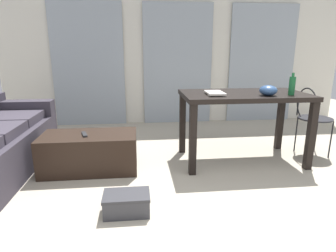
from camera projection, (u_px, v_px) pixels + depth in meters
name	position (u px, v px, depth m)	size (l,w,h in m)	color
ground_plane	(205.00, 170.00, 3.04)	(8.77, 8.77, 0.00)	#B2A893
wall_back	(177.00, 52.00, 4.87)	(5.82, 0.10, 2.41)	silver
curtains	(178.00, 65.00, 4.84)	(4.14, 0.03, 2.00)	#99A3AD
coffee_table	(90.00, 152.00, 3.02)	(0.98, 0.52, 0.39)	black
craft_table	(243.00, 103.00, 3.17)	(1.36, 0.77, 0.79)	black
wire_chair	(311.00, 114.00, 3.37)	(0.39, 0.39, 0.82)	black
bottle_near	(292.00, 85.00, 2.97)	(0.06, 0.06, 0.23)	#195B2D
bowl	(268.00, 90.00, 2.94)	(0.18, 0.18, 0.11)	#2D4C7A
book_stack	(215.00, 93.00, 3.00)	(0.19, 0.29, 0.03)	silver
tv_remote_primary	(84.00, 134.00, 2.94)	(0.04, 0.17, 0.02)	#232326
shoebox	(127.00, 203.00, 2.23)	(0.36, 0.24, 0.16)	#38383D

